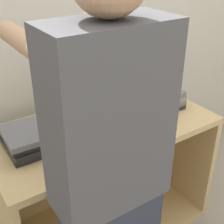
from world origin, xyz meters
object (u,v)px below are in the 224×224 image
at_px(laptop_stack_left, 40,136).
at_px(laptop_stack_right, 152,100).
at_px(laptop_open, 97,113).
at_px(person, 109,189).

distance_m(laptop_stack_left, laptop_stack_right, 0.70).
bearing_deg(laptop_stack_left, laptop_open, 8.35).
distance_m(laptop_open, person, 0.64).
relative_size(laptop_stack_right, person, 0.21).
bearing_deg(laptop_stack_right, person, -141.08).
bearing_deg(person, laptop_open, 62.70).
xyz_separation_m(laptop_stack_left, person, (0.06, -0.52, 0.03)).
bearing_deg(laptop_stack_left, person, -83.69).
distance_m(laptop_stack_right, person, 0.83).
distance_m(laptop_open, laptop_stack_right, 0.35).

